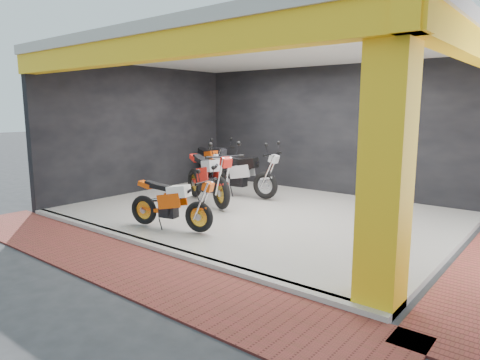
% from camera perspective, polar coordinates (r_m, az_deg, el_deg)
% --- Properties ---
extents(ground, '(80.00, 80.00, 0.00)m').
position_cam_1_polar(ground, '(8.13, -5.62, -7.45)').
color(ground, '#2D2D30').
rests_on(ground, ground).
extents(showroom_floor, '(8.00, 6.00, 0.10)m').
position_cam_1_polar(showroom_floor, '(9.60, 2.76, -4.47)').
color(showroom_floor, silver).
rests_on(showroom_floor, ground).
extents(showroom_ceiling, '(8.40, 6.40, 0.20)m').
position_cam_1_polar(showroom_ceiling, '(9.40, 2.94, 17.04)').
color(showroom_ceiling, beige).
rests_on(showroom_ceiling, corner_column).
extents(back_wall, '(8.20, 0.20, 3.50)m').
position_cam_1_polar(back_wall, '(11.98, 11.63, 6.36)').
color(back_wall, black).
rests_on(back_wall, ground).
extents(left_wall, '(0.20, 6.20, 3.50)m').
position_cam_1_polar(left_wall, '(12.19, -13.06, 6.36)').
color(left_wall, black).
rests_on(left_wall, ground).
extents(corner_column, '(0.50, 0.50, 3.50)m').
position_cam_1_polar(corner_column, '(5.13, 18.98, 2.09)').
color(corner_column, yellow).
rests_on(corner_column, ground).
extents(header_beam_front, '(8.40, 0.30, 0.40)m').
position_cam_1_polar(header_beam_front, '(7.17, -11.91, 16.80)').
color(header_beam_front, yellow).
rests_on(header_beam_front, corner_column).
extents(header_beam_right, '(0.30, 6.40, 0.40)m').
position_cam_1_polar(header_beam_right, '(7.74, 28.66, 15.31)').
color(header_beam_right, yellow).
rests_on(header_beam_right, corner_column).
extents(floor_kerb, '(8.00, 0.20, 0.10)m').
position_cam_1_polar(floor_kerb, '(7.46, -11.17, -8.77)').
color(floor_kerb, silver).
rests_on(floor_kerb, ground).
extents(paver_front, '(9.00, 1.40, 0.03)m').
position_cam_1_polar(paver_front, '(7.03, -16.10, -10.43)').
color(paver_front, maroon).
rests_on(paver_front, ground).
extents(moto_hero, '(2.04, 1.13, 1.18)m').
position_cam_1_polar(moto_hero, '(7.81, -5.52, -2.93)').
color(moto_hero, '#DA4909').
rests_on(moto_hero, showroom_floor).
extents(moto_row_a, '(2.60, 1.80, 1.49)m').
position_cam_1_polar(moto_row_a, '(9.53, -2.54, 0.32)').
color(moto_row_a, red).
rests_on(moto_row_a, showroom_floor).
extents(moto_row_b, '(2.37, 1.08, 1.40)m').
position_cam_1_polar(moto_row_b, '(10.65, 3.41, 1.04)').
color(moto_row_b, '#B2B5BA').
rests_on(moto_row_b, showroom_floor).
extents(moto_row_c, '(2.41, 1.61, 1.38)m').
position_cam_1_polar(moto_row_c, '(12.50, -2.83, 2.25)').
color(moto_row_c, black).
rests_on(moto_row_c, showroom_floor).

